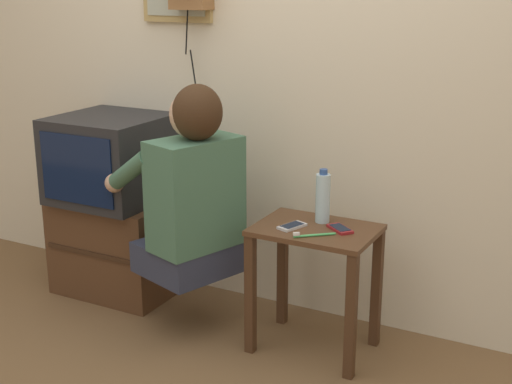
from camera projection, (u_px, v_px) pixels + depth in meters
wall_back at (287, 43)px, 3.22m from camera, size 6.80×0.05×2.55m
side_table at (315, 259)px, 3.01m from camera, size 0.50×0.36×0.56m
person at (191, 189)px, 3.08m from camera, size 0.62×0.54×0.86m
tv_stand at (119, 245)px, 3.65m from camera, size 0.60×0.43×0.49m
television at (111, 158)px, 3.52m from camera, size 0.51×0.51×0.42m
cell_phone_held at (292, 226)px, 2.97m from camera, size 0.10×0.14×0.01m
cell_phone_spare at (340, 229)px, 2.94m from camera, size 0.13×0.12×0.01m
water_bottle at (323, 197)px, 3.01m from camera, size 0.06×0.06×0.23m
toothbrush at (311, 235)px, 2.86m from camera, size 0.14×0.12×0.02m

